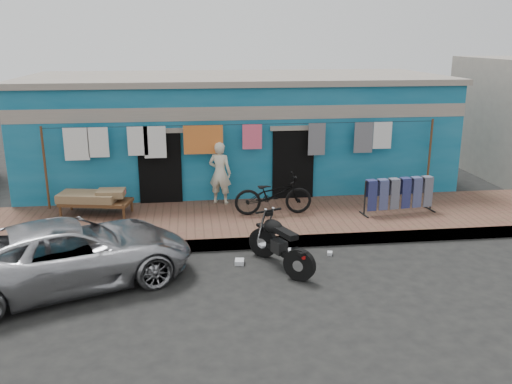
# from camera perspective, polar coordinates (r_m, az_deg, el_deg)

# --- Properties ---
(ground) EXTENTS (80.00, 80.00, 0.00)m
(ground) POSITION_cam_1_polar(r_m,az_deg,el_deg) (10.46, 1.36, -9.08)
(ground) COLOR black
(ground) RESTS_ON ground
(sidewalk) EXTENTS (28.00, 3.00, 0.25)m
(sidewalk) POSITION_cam_1_polar(r_m,az_deg,el_deg) (13.17, -0.53, -3.10)
(sidewalk) COLOR brown
(sidewalk) RESTS_ON ground
(curb) EXTENTS (28.00, 0.10, 0.25)m
(curb) POSITION_cam_1_polar(r_m,az_deg,el_deg) (11.82, 0.27, -5.38)
(curb) COLOR gray
(curb) RESTS_ON ground
(building) EXTENTS (12.20, 5.20, 3.36)m
(building) POSITION_cam_1_polar(r_m,az_deg,el_deg) (16.65, -2.12, 6.46)
(building) COLOR #0F5D82
(building) RESTS_ON ground
(clothesline) EXTENTS (10.06, 0.06, 2.10)m
(clothesline) POSITION_cam_1_polar(r_m,az_deg,el_deg) (13.89, -3.68, 5.12)
(clothesline) COLOR brown
(clothesline) RESTS_ON sidewalk
(car) EXTENTS (4.94, 3.55, 1.27)m
(car) POSITION_cam_1_polar(r_m,az_deg,el_deg) (10.53, -18.90, -6.06)
(car) COLOR #ADACB1
(car) RESTS_ON ground
(seated_person) EXTENTS (0.69, 0.58, 1.63)m
(seated_person) POSITION_cam_1_polar(r_m,az_deg,el_deg) (14.00, -3.82, 2.01)
(seated_person) COLOR beige
(seated_person) RESTS_ON sidewalk
(bicycle) EXTENTS (1.88, 0.67, 1.21)m
(bicycle) POSITION_cam_1_polar(r_m,az_deg,el_deg) (13.16, 1.82, 0.21)
(bicycle) COLOR black
(bicycle) RESTS_ON sidewalk
(motorcycle) EXTENTS (1.79, 2.10, 1.08)m
(motorcycle) POSITION_cam_1_polar(r_m,az_deg,el_deg) (10.71, 2.60, -5.32)
(motorcycle) COLOR black
(motorcycle) RESTS_ON ground
(charpoy) EXTENTS (2.09, 1.53, 0.59)m
(charpoy) POSITION_cam_1_polar(r_m,az_deg,el_deg) (13.76, -16.47, -1.10)
(charpoy) COLOR brown
(charpoy) RESTS_ON sidewalk
(jeans_rack) EXTENTS (1.98, 0.82, 0.91)m
(jeans_rack) POSITION_cam_1_polar(r_m,az_deg,el_deg) (13.74, 14.79, -0.31)
(jeans_rack) COLOR black
(jeans_rack) RESTS_ON sidewalk
(litter_a) EXTENTS (0.20, 0.16, 0.09)m
(litter_a) POSITION_cam_1_polar(r_m,az_deg,el_deg) (11.63, 3.71, -6.21)
(litter_a) COLOR silver
(litter_a) RESTS_ON ground
(litter_b) EXTENTS (0.14, 0.16, 0.07)m
(litter_b) POSITION_cam_1_polar(r_m,az_deg,el_deg) (11.61, 7.77, -6.42)
(litter_b) COLOR silver
(litter_b) RESTS_ON ground
(litter_c) EXTENTS (0.21, 0.25, 0.09)m
(litter_c) POSITION_cam_1_polar(r_m,az_deg,el_deg) (11.07, -1.75, -7.36)
(litter_c) COLOR silver
(litter_c) RESTS_ON ground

